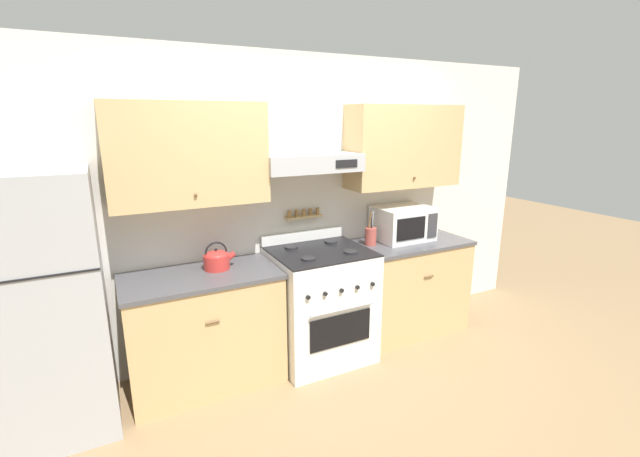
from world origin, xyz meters
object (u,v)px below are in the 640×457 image
at_px(tea_kettle, 217,259).
at_px(utensil_crock, 371,236).
at_px(stove_range, 320,304).
at_px(refrigerator, 42,308).
at_px(microwave, 403,223).

height_order(tea_kettle, utensil_crock, utensil_crock).
distance_m(stove_range, refrigerator, 2.01).
distance_m(stove_range, microwave, 1.12).
bearing_deg(tea_kettle, refrigerator, -174.36).
bearing_deg(utensil_crock, microwave, 2.73).
bearing_deg(stove_range, refrigerator, 179.88).
distance_m(microwave, utensil_crock, 0.38).
bearing_deg(microwave, refrigerator, -177.44).
height_order(stove_range, tea_kettle, tea_kettle).
height_order(stove_range, refrigerator, refrigerator).
relative_size(microwave, utensil_crock, 1.66).
bearing_deg(utensil_crock, stove_range, -168.49).
xyz_separation_m(stove_range, microwave, (0.95, 0.14, 0.57)).
distance_m(tea_kettle, microwave, 1.78).
xyz_separation_m(stove_range, refrigerator, (-1.98, 0.00, 0.38)).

